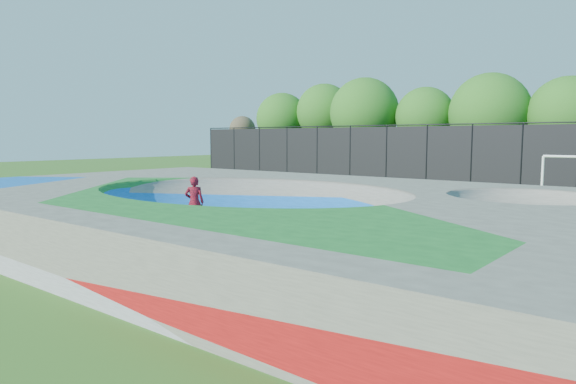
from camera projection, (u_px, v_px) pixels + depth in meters
name	position (u px, v px, depth m)	size (l,w,h in m)	color
ground	(247.00, 235.00, 16.45)	(120.00, 120.00, 0.00)	#2D5C19
skate_deck	(247.00, 212.00, 16.37)	(22.00, 14.00, 1.50)	gray
skater	(194.00, 202.00, 17.65)	(0.66, 0.43, 1.80)	red
skateboard	(195.00, 227.00, 17.74)	(0.78, 0.22, 0.05)	black
fence	(472.00, 154.00, 32.63)	(48.09, 0.09, 4.04)	black
treeline	(515.00, 110.00, 35.07)	(52.90, 6.82, 8.02)	#3E2E1F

